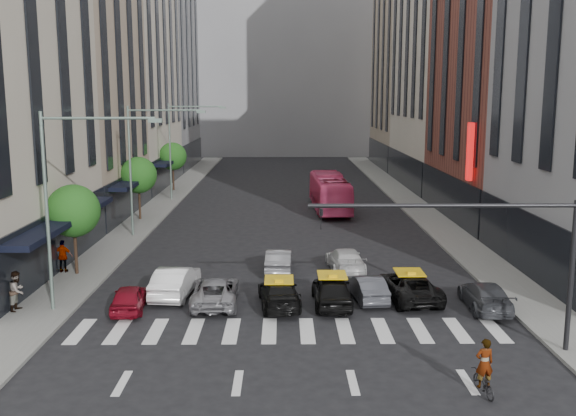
{
  "coord_description": "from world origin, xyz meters",
  "views": [
    {
      "loc": [
        -0.44,
        -24.34,
        9.8
      ],
      "look_at": [
        -0.14,
        8.84,
        4.0
      ],
      "focal_mm": 40.0,
      "sensor_mm": 36.0,
      "label": 1
    }
  ],
  "objects_px": {
    "streetlamp_mid": "(143,153)",
    "bus": "(330,193)",
    "streetlamp_far": "(180,138)",
    "motorcycle": "(483,383)",
    "streetlamp_near": "(67,185)",
    "car_white_front": "(175,281)",
    "taxi_center": "(332,291)",
    "car_red": "(129,298)",
    "pedestrian_near": "(17,291)",
    "pedestrian_far": "(63,256)",
    "taxi_left": "(279,293)"
  },
  "relations": [
    {
      "from": "streetlamp_far",
      "to": "car_white_front",
      "type": "height_order",
      "value": "streetlamp_far"
    },
    {
      "from": "car_red",
      "to": "motorcycle",
      "type": "height_order",
      "value": "car_red"
    },
    {
      "from": "streetlamp_far",
      "to": "motorcycle",
      "type": "bearing_deg",
      "value": -68.07
    },
    {
      "from": "streetlamp_far",
      "to": "bus",
      "type": "xyz_separation_m",
      "value": [
        13.71,
        -5.46,
        -4.34
      ]
    },
    {
      "from": "streetlamp_far",
      "to": "bus",
      "type": "relative_size",
      "value": 0.8
    },
    {
      "from": "taxi_center",
      "to": "bus",
      "type": "relative_size",
      "value": 0.39
    },
    {
      "from": "car_red",
      "to": "motorcycle",
      "type": "distance_m",
      "value": 16.22
    },
    {
      "from": "car_white_front",
      "to": "taxi_left",
      "type": "relative_size",
      "value": 1.03
    },
    {
      "from": "streetlamp_near",
      "to": "taxi_left",
      "type": "bearing_deg",
      "value": 4.25
    },
    {
      "from": "streetlamp_mid",
      "to": "bus",
      "type": "bearing_deg",
      "value": 37.56
    },
    {
      "from": "taxi_center",
      "to": "pedestrian_far",
      "type": "bearing_deg",
      "value": -21.63
    },
    {
      "from": "pedestrian_near",
      "to": "pedestrian_far",
      "type": "bearing_deg",
      "value": 5.67
    },
    {
      "from": "streetlamp_near",
      "to": "car_red",
      "type": "distance_m",
      "value": 5.87
    },
    {
      "from": "car_red",
      "to": "pedestrian_near",
      "type": "bearing_deg",
      "value": -0.38
    },
    {
      "from": "streetlamp_near",
      "to": "streetlamp_mid",
      "type": "height_order",
      "value": "same"
    },
    {
      "from": "streetlamp_mid",
      "to": "bus",
      "type": "height_order",
      "value": "streetlamp_mid"
    },
    {
      "from": "streetlamp_far",
      "to": "car_white_front",
      "type": "bearing_deg",
      "value": -81.76
    },
    {
      "from": "car_red",
      "to": "pedestrian_near",
      "type": "xyz_separation_m",
      "value": [
        -5.0,
        -0.33,
        0.46
      ]
    },
    {
      "from": "streetlamp_near",
      "to": "car_white_front",
      "type": "relative_size",
      "value": 1.98
    },
    {
      "from": "motorcycle",
      "to": "pedestrian_far",
      "type": "bearing_deg",
      "value": -45.74
    },
    {
      "from": "streetlamp_far",
      "to": "motorcycle",
      "type": "relative_size",
      "value": 5.91
    },
    {
      "from": "pedestrian_far",
      "to": "car_red",
      "type": "bearing_deg",
      "value": 131.24
    },
    {
      "from": "streetlamp_far",
      "to": "taxi_left",
      "type": "height_order",
      "value": "streetlamp_far"
    },
    {
      "from": "streetlamp_far",
      "to": "pedestrian_near",
      "type": "bearing_deg",
      "value": -94.41
    },
    {
      "from": "taxi_center",
      "to": "motorcycle",
      "type": "bearing_deg",
      "value": 114.16
    },
    {
      "from": "pedestrian_near",
      "to": "pedestrian_far",
      "type": "height_order",
      "value": "pedestrian_near"
    },
    {
      "from": "streetlamp_mid",
      "to": "car_red",
      "type": "distance_m",
      "value": 16.89
    },
    {
      "from": "streetlamp_near",
      "to": "taxi_left",
      "type": "relative_size",
      "value": 2.03
    },
    {
      "from": "taxi_center",
      "to": "streetlamp_near",
      "type": "bearing_deg",
      "value": 2.86
    },
    {
      "from": "car_red",
      "to": "car_white_front",
      "type": "xyz_separation_m",
      "value": [
        1.77,
        2.21,
        0.14
      ]
    },
    {
      "from": "streetlamp_mid",
      "to": "taxi_left",
      "type": "bearing_deg",
      "value": -58.31
    },
    {
      "from": "streetlamp_far",
      "to": "taxi_center",
      "type": "bearing_deg",
      "value": -69.05
    },
    {
      "from": "car_white_front",
      "to": "pedestrian_far",
      "type": "bearing_deg",
      "value": -24.35
    },
    {
      "from": "car_red",
      "to": "car_white_front",
      "type": "bearing_deg",
      "value": -132.86
    },
    {
      "from": "streetlamp_far",
      "to": "pedestrian_far",
      "type": "xyz_separation_m",
      "value": [
        -2.56,
        -25.73,
        -4.85
      ]
    },
    {
      "from": "taxi_left",
      "to": "bus",
      "type": "height_order",
      "value": "bus"
    },
    {
      "from": "pedestrian_near",
      "to": "taxi_center",
      "type": "bearing_deg",
      "value": -81.14
    },
    {
      "from": "motorcycle",
      "to": "streetlamp_near",
      "type": "bearing_deg",
      "value": -35.15
    },
    {
      "from": "taxi_left",
      "to": "motorcycle",
      "type": "height_order",
      "value": "taxi_left"
    },
    {
      "from": "streetlamp_mid",
      "to": "pedestrian_far",
      "type": "xyz_separation_m",
      "value": [
        -2.56,
        -9.73,
        -4.85
      ]
    },
    {
      "from": "motorcycle",
      "to": "car_white_front",
      "type": "bearing_deg",
      "value": -49.79
    },
    {
      "from": "taxi_left",
      "to": "pedestrian_far",
      "type": "height_order",
      "value": "pedestrian_far"
    },
    {
      "from": "motorcycle",
      "to": "taxi_left",
      "type": "bearing_deg",
      "value": -60.95
    },
    {
      "from": "streetlamp_near",
      "to": "pedestrian_near",
      "type": "height_order",
      "value": "streetlamp_near"
    },
    {
      "from": "car_red",
      "to": "pedestrian_near",
      "type": "height_order",
      "value": "pedestrian_near"
    },
    {
      "from": "streetlamp_near",
      "to": "motorcycle",
      "type": "relative_size",
      "value": 5.91
    },
    {
      "from": "car_red",
      "to": "taxi_center",
      "type": "xyz_separation_m",
      "value": [
        9.42,
        0.64,
        0.13
      ]
    },
    {
      "from": "streetlamp_mid",
      "to": "motorcycle",
      "type": "distance_m",
      "value": 29.87
    },
    {
      "from": "taxi_left",
      "to": "pedestrian_far",
      "type": "bearing_deg",
      "value": -30.69
    },
    {
      "from": "pedestrian_near",
      "to": "motorcycle",
      "type": "bearing_deg",
      "value": -108.76
    }
  ]
}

